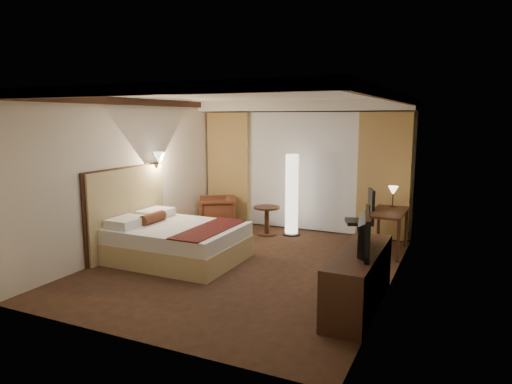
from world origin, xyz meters
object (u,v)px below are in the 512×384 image
at_px(floor_lamp, 292,195).
at_px(office_chair, 359,220).
at_px(armchair, 217,211).
at_px(desk, 388,232).
at_px(dresser, 359,279).
at_px(bed, 178,243).
at_px(television, 358,226).
at_px(side_table, 267,221).

bearing_deg(floor_lamp, office_chair, -18.28).
distance_m(armchair, office_chair, 3.09).
relative_size(desk, dresser, 0.61).
distance_m(desk, office_chair, 0.54).
height_order(bed, office_chair, office_chair).
relative_size(dresser, television, 1.73).
bearing_deg(television, floor_lamp, 22.00).
bearing_deg(armchair, television, 21.57).
distance_m(side_table, desk, 2.44).
relative_size(bed, side_table, 3.51).
height_order(dresser, television, television).
relative_size(armchair, desk, 0.68).
relative_size(side_table, dresser, 0.31).
bearing_deg(bed, desk, 31.78).
bearing_deg(side_table, armchair, -178.94).
bearing_deg(office_chair, dresser, -98.74).
distance_m(desk, dresser, 2.58).
height_order(bed, dresser, dresser).
distance_m(dresser, television, 0.68).
bearing_deg(side_table, bed, -107.61).
distance_m(bed, television, 3.28).
height_order(armchair, side_table, armchair).
bearing_deg(armchair, dresser, 21.80).
distance_m(armchair, side_table, 1.16).
bearing_deg(bed, office_chair, 35.76).
height_order(side_table, floor_lamp, floor_lamp).
height_order(armchair, television, television).
height_order(desk, dresser, desk).
relative_size(bed, desk, 1.80).
relative_size(bed, floor_lamp, 1.24).
relative_size(floor_lamp, television, 1.53).
bearing_deg(dresser, floor_lamp, 123.86).
distance_m(bed, office_chair, 3.22).
distance_m(bed, side_table, 2.26).
xyz_separation_m(side_table, desk, (2.43, -0.23, 0.08)).
height_order(bed, armchair, armchair).
distance_m(armchair, dresser, 4.58).
bearing_deg(side_table, dresser, -48.57).
bearing_deg(desk, armchair, 176.71).
xyz_separation_m(dresser, television, (-0.03, 0.00, 0.68)).
bearing_deg(armchair, bed, -18.29).
bearing_deg(floor_lamp, dresser, -56.14).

